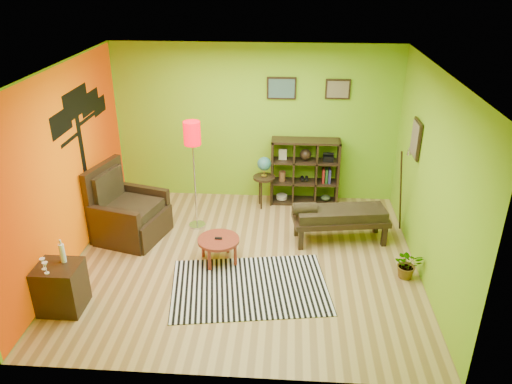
# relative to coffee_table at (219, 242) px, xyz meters

# --- Properties ---
(ground) EXTENTS (5.00, 5.00, 0.00)m
(ground) POSITION_rel_coffee_table_xyz_m (0.37, 0.02, -0.32)
(ground) COLOR tan
(ground) RESTS_ON ground
(room_shell) EXTENTS (5.04, 4.54, 2.82)m
(room_shell) POSITION_rel_coffee_table_xyz_m (0.28, 0.04, 1.48)
(room_shell) COLOR #7FBD1A
(room_shell) RESTS_ON ground
(zebra_rug) EXTENTS (2.29, 1.72, 0.01)m
(zebra_rug) POSITION_rel_coffee_table_xyz_m (0.50, -0.61, -0.32)
(zebra_rug) COLOR silver
(zebra_rug) RESTS_ON ground
(coffee_table) EXTENTS (0.61, 0.61, 0.39)m
(coffee_table) POSITION_rel_coffee_table_xyz_m (0.00, 0.00, 0.00)
(coffee_table) COLOR maroon
(coffee_table) RESTS_ON ground
(armchair) EXTENTS (1.19, 1.18, 1.18)m
(armchair) POSITION_rel_coffee_table_xyz_m (-1.56, 0.64, 0.03)
(armchair) COLOR black
(armchair) RESTS_ON ground
(side_cabinet) EXTENTS (0.54, 0.49, 0.95)m
(side_cabinet) POSITION_rel_coffee_table_xyz_m (-1.83, -1.22, -0.00)
(side_cabinet) COLOR black
(side_cabinet) RESTS_ON ground
(floor_lamp) EXTENTS (0.27, 0.27, 1.81)m
(floor_lamp) POSITION_rel_coffee_table_xyz_m (-0.51, 1.03, 1.14)
(floor_lamp) COLOR silver
(floor_lamp) RESTS_ON ground
(globe_table) EXTENTS (0.39, 0.39, 0.94)m
(globe_table) POSITION_rel_coffee_table_xyz_m (0.56, 1.83, 0.39)
(globe_table) COLOR black
(globe_table) RESTS_ON ground
(cube_shelf) EXTENTS (1.20, 0.35, 1.20)m
(cube_shelf) POSITION_rel_coffee_table_xyz_m (1.29, 2.05, 0.28)
(cube_shelf) COLOR black
(cube_shelf) RESTS_ON ground
(bench) EXTENTS (1.53, 0.74, 0.68)m
(bench) POSITION_rel_coffee_table_xyz_m (1.77, 0.71, 0.11)
(bench) COLOR black
(bench) RESTS_ON ground
(potted_plant) EXTENTS (0.41, 0.45, 0.33)m
(potted_plant) POSITION_rel_coffee_table_xyz_m (2.67, -0.22, -0.16)
(potted_plant) COLOR #26661E
(potted_plant) RESTS_ON ground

